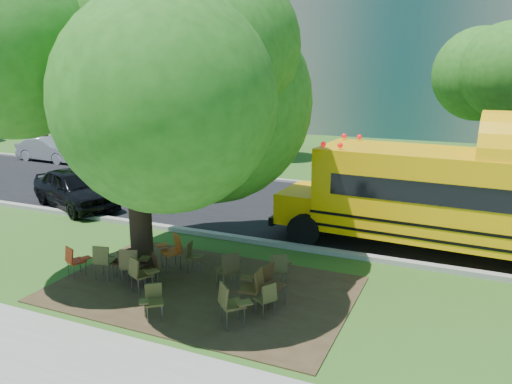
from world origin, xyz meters
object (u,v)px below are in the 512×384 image
at_px(chair_5, 153,298).
at_px(pedestrian_b, 31,138).
at_px(bg_car_red, 128,161).
at_px(main_tree, 132,71).
at_px(bg_car_silver, 51,149).
at_px(chair_3, 150,266).
at_px(chair_10, 193,254).
at_px(chair_13, 279,266).
at_px(pedestrian_a, 65,137).
at_px(chair_7, 230,301).
at_px(chair_8, 123,260).
at_px(chair_14, 267,296).
at_px(chair_0, 105,258).
at_px(chair_11, 229,266).
at_px(chair_6, 254,285).
at_px(chair_1, 75,259).
at_px(chair_9, 172,248).
at_px(black_car, 75,188).
at_px(chair_4, 140,272).
at_px(chair_12, 271,281).
at_px(chair_2, 132,263).

bearing_deg(chair_5, pedestrian_b, -74.92).
bearing_deg(bg_car_red, main_tree, -134.55).
xyz_separation_m(chair_5, bg_car_silver, (-16.03, 12.96, 0.21)).
height_order(chair_3, chair_10, chair_3).
bearing_deg(chair_13, chair_10, 149.53).
relative_size(bg_car_silver, pedestrian_a, 2.16).
height_order(chair_7, chair_8, chair_7).
height_order(chair_14, pedestrian_b, pedestrian_b).
relative_size(chair_0, chair_13, 1.04).
relative_size(chair_11, bg_car_red, 0.18).
distance_m(chair_5, chair_6, 2.15).
bearing_deg(chair_1, chair_9, 58.38).
distance_m(main_tree, chair_14, 5.97).
bearing_deg(chair_9, chair_11, -157.93).
distance_m(chair_10, black_car, 8.09).
xyz_separation_m(chair_4, chair_12, (2.98, 0.69, 0.03)).
bearing_deg(chair_10, chair_4, -27.61).
bearing_deg(chair_12, chair_6, -19.18).
relative_size(chair_6, chair_12, 1.01).
distance_m(chair_11, black_car, 9.50).
relative_size(chair_3, black_car, 0.19).
xyz_separation_m(chair_0, chair_10, (1.78, 1.26, -0.06)).
bearing_deg(chair_2, chair_0, 161.73).
height_order(main_tree, chair_14, main_tree).
height_order(chair_9, chair_13, chair_9).
bearing_deg(chair_13, chair_14, -109.74).
bearing_deg(chair_4, chair_0, -168.37).
relative_size(main_tree, bg_car_red, 1.67).
bearing_deg(chair_14, bg_car_silver, 88.68).
bearing_deg(chair_1, pedestrian_a, 156.47).
bearing_deg(chair_3, chair_10, -76.45).
bearing_deg(chair_9, chair_2, 113.88).
distance_m(chair_1, black_car, 6.89).
bearing_deg(bg_car_silver, chair_14, -120.36).
relative_size(main_tree, chair_8, 10.87).
xyz_separation_m(chair_2, bg_car_red, (-8.29, 10.53, 0.12)).
bearing_deg(chair_5, chair_7, 153.58).
height_order(chair_2, chair_8, chair_2).
distance_m(chair_10, bg_car_silver, 18.75).
distance_m(bg_car_red, pedestrian_a, 8.80).
relative_size(chair_9, bg_car_silver, 0.23).
bearing_deg(chair_1, main_tree, 51.04).
bearing_deg(chair_4, chair_3, 119.73).
height_order(chair_5, chair_11, chair_11).
xyz_separation_m(chair_0, pedestrian_b, (-17.87, 14.16, 0.26)).
bearing_deg(chair_5, chair_10, -116.40).
xyz_separation_m(bg_car_silver, bg_car_red, (6.33, -1.26, 0.04)).
relative_size(chair_1, chair_4, 0.90).
xyz_separation_m(chair_6, pedestrian_a, (-19.31, 14.42, 0.37)).
bearing_deg(chair_1, chair_5, 3.54).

